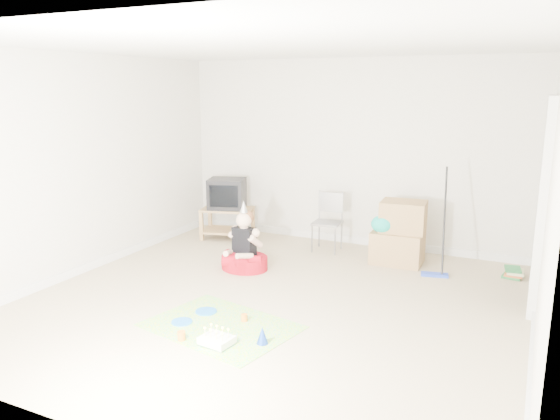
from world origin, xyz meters
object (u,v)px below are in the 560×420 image
at_px(seated_woman, 244,254).
at_px(birthday_cake, 217,341).
at_px(folding_chair, 327,223).
at_px(tv_stand, 227,221).
at_px(cardboard_boxes, 399,234).
at_px(crt_tv, 227,194).

height_order(seated_woman, birthday_cake, seated_woman).
bearing_deg(folding_chair, tv_stand, -178.40).
bearing_deg(tv_stand, seated_woman, -50.75).
height_order(folding_chair, cardboard_boxes, folding_chair).
xyz_separation_m(folding_chair, birthday_cake, (0.14, -3.06, -0.36)).
xyz_separation_m(tv_stand, cardboard_boxes, (2.57, -0.06, 0.11)).
bearing_deg(birthday_cake, tv_stand, 119.39).
height_order(crt_tv, folding_chair, crt_tv).
bearing_deg(birthday_cake, crt_tv, 119.39).
xyz_separation_m(crt_tv, seated_woman, (0.91, -1.12, -0.49)).
xyz_separation_m(cardboard_boxes, birthday_cake, (-0.87, -2.97, -0.35)).
height_order(cardboard_boxes, birthday_cake, cardboard_boxes).
xyz_separation_m(crt_tv, folding_chair, (1.56, 0.04, -0.29)).
xyz_separation_m(tv_stand, crt_tv, (0.00, 0.00, 0.41)).
bearing_deg(cardboard_boxes, folding_chair, 174.40).
relative_size(folding_chair, seated_woman, 0.94).
bearing_deg(tv_stand, crt_tv, 0.00).
bearing_deg(folding_chair, birthday_cake, -87.34).
bearing_deg(cardboard_boxes, seated_woman, -147.31).
xyz_separation_m(seated_woman, birthday_cake, (0.79, -1.90, -0.15)).
height_order(folding_chair, seated_woman, seated_woman).
bearing_deg(cardboard_boxes, birthday_cake, -106.33).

